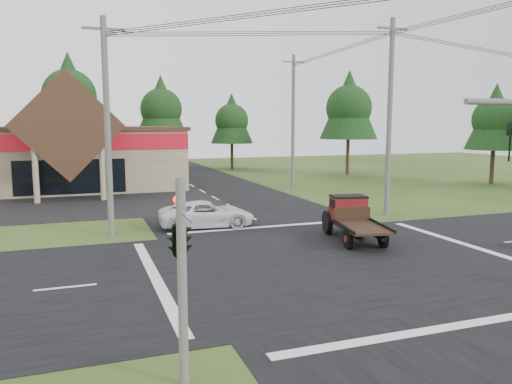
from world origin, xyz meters
name	(u,v)px	position (x,y,z in m)	size (l,w,h in m)	color
ground	(331,261)	(0.00, 0.00, 0.00)	(120.00, 120.00, 0.00)	#2C4318
road_ns	(331,261)	(0.00, 0.00, 0.01)	(12.00, 120.00, 0.02)	black
road_ew	(331,261)	(0.00, 0.00, 0.01)	(120.00, 12.00, 0.02)	black
parking_apron	(7,206)	(-14.00, 19.00, 0.01)	(28.00, 14.00, 0.02)	black
traffic_signal_corner	(179,219)	(-7.50, -7.32, 3.52)	(0.53, 2.48, 4.40)	#595651
utility_pole_nw	(107,125)	(-8.00, 8.00, 5.39)	(2.00, 0.30, 10.50)	#595651
utility_pole_ne	(390,116)	(8.00, 8.00, 5.89)	(2.00, 0.30, 11.50)	#595651
utility_pole_n	(293,120)	(8.00, 22.00, 5.74)	(2.00, 0.30, 11.20)	#595651
tree_row_c	(69,93)	(-10.00, 41.00, 8.72)	(7.28, 7.28, 13.13)	#332316
tree_row_d	(161,107)	(0.00, 42.00, 7.38)	(6.16, 6.16, 11.11)	#332316
tree_row_e	(232,119)	(8.00, 40.00, 6.03)	(5.04, 5.04, 9.09)	#332316
tree_side_ne	(349,106)	(18.00, 30.00, 7.38)	(6.16, 6.16, 11.11)	#332316
tree_side_e_near	(495,117)	(26.00, 18.00, 6.03)	(5.04, 5.04, 9.09)	#332316
antique_flatbed_truck	(355,219)	(2.65, 2.68, 1.03)	(1.88, 4.92, 2.06)	#590C15
white_pickup	(207,214)	(-3.11, 8.13, 0.70)	(2.32, 5.03, 1.40)	white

